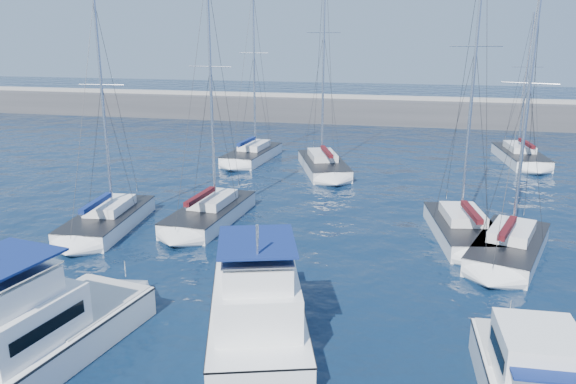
% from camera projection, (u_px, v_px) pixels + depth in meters
% --- Properties ---
extents(ground, '(220.00, 220.00, 0.00)m').
position_uv_depth(ground, '(255.00, 304.00, 24.15)').
color(ground, black).
rests_on(ground, ground).
extents(breakwater, '(160.00, 6.00, 4.45)m').
position_uv_depth(breakwater, '(364.00, 114.00, 72.66)').
color(breakwater, '#424244').
rests_on(breakwater, ground).
extents(motor_yacht_port_inner, '(4.99, 8.96, 4.69)m').
position_uv_depth(motor_yacht_port_inner, '(33.00, 334.00, 19.51)').
color(motor_yacht_port_inner, white).
rests_on(motor_yacht_port_inner, ground).
extents(motor_yacht_stbd_inner, '(5.96, 9.44, 4.69)m').
position_uv_depth(motor_yacht_stbd_inner, '(257.00, 311.00, 21.16)').
color(motor_yacht_stbd_inner, white).
rests_on(motor_yacht_stbd_inner, ground).
extents(motor_yacht_stbd_outer, '(3.06, 5.78, 3.20)m').
position_uv_depth(motor_yacht_stbd_outer, '(530.00, 377.00, 17.43)').
color(motor_yacht_stbd_outer, white).
rests_on(motor_yacht_stbd_outer, ground).
extents(sailboat_mid_a, '(3.78, 8.00, 13.35)m').
position_uv_depth(sailboat_mid_a, '(108.00, 220.00, 33.35)').
color(sailboat_mid_a, white).
rests_on(sailboat_mid_a, ground).
extents(sailboat_mid_b, '(3.65, 8.18, 14.90)m').
position_uv_depth(sailboat_mid_b, '(210.00, 213.00, 34.60)').
color(sailboat_mid_b, silver).
rests_on(sailboat_mid_b, ground).
extents(sailboat_mid_d, '(4.39, 8.09, 16.96)m').
position_uv_depth(sailboat_mid_d, '(463.00, 228.00, 31.76)').
color(sailboat_mid_d, white).
rests_on(sailboat_mid_d, ground).
extents(sailboat_mid_e, '(5.26, 8.21, 14.13)m').
position_uv_depth(sailboat_mid_e, '(509.00, 247.00, 29.13)').
color(sailboat_mid_e, white).
rests_on(sailboat_mid_e, ground).
extents(sailboat_back_a, '(3.80, 8.35, 15.20)m').
position_uv_depth(sailboat_back_a, '(252.00, 154.00, 51.21)').
color(sailboat_back_a, white).
rests_on(sailboat_back_a, ground).
extents(sailboat_back_b, '(5.83, 9.25, 18.10)m').
position_uv_depth(sailboat_back_b, '(323.00, 164.00, 47.11)').
color(sailboat_back_b, silver).
rests_on(sailboat_back_b, ground).
extents(sailboat_back_c, '(4.05, 8.82, 13.27)m').
position_uv_depth(sailboat_back_c, '(520.00, 156.00, 50.47)').
color(sailboat_back_c, white).
rests_on(sailboat_back_c, ground).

